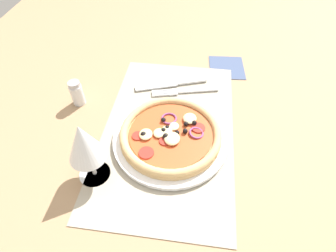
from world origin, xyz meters
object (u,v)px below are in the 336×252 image
object	(u,v)px
pizza	(171,134)
pepper_shaker	(77,93)
fork	(181,92)
plate	(171,138)
napkin	(227,67)
knife	(170,84)
wine_glass	(84,144)

from	to	relation	value
pizza	pepper_shaker	world-z (taller)	pepper_shaker
pizza	fork	size ratio (longest dim) A/B	1.27
plate	pizza	xyz separation A→B (cm)	(0.02, 0.00, 1.61)
plate	fork	size ratio (longest dim) A/B	1.46
napkin	pizza	bearing A→B (deg)	156.57
fork	napkin	bearing A→B (deg)	-145.82
napkin	pepper_shaker	world-z (taller)	pepper_shaker
pizza	pepper_shaker	size ratio (longest dim) A/B	3.40
pizza	knife	world-z (taller)	pizza
napkin	knife	bearing A→B (deg)	124.47
plate	pizza	bearing A→B (deg)	11.17
pizza	fork	distance (cm)	16.89
pizza	pepper_shaker	xyz separation A→B (cm)	(9.57, 25.16, 0.73)
pizza	napkin	bearing A→B (deg)	-23.43
fork	plate	bearing A→B (deg)	74.05
napkin	wine_glass	bearing A→B (deg)	146.18
pepper_shaker	fork	bearing A→B (deg)	-74.49
knife	wine_glass	distance (cm)	33.90
plate	pepper_shaker	world-z (taller)	pepper_shaker
napkin	pepper_shaker	bearing A→B (deg)	118.28
plate	fork	world-z (taller)	plate
fork	wine_glass	bearing A→B (deg)	47.92
pepper_shaker	wine_glass	bearing A→B (deg)	-152.31
fork	pepper_shaker	bearing A→B (deg)	2.24
fork	knife	size ratio (longest dim) A/B	0.92
plate	fork	bearing A→B (deg)	-2.68
fork	pepper_shaker	size ratio (longest dim) A/B	2.67
pizza	napkin	size ratio (longest dim) A/B	2.02
pepper_shaker	plate	bearing A→B (deg)	-110.86
plate	wine_glass	bearing A→B (deg)	127.00
pizza	knife	xyz separation A→B (cm)	(19.42, 2.54, -1.87)
plate	knife	size ratio (longest dim) A/B	1.34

